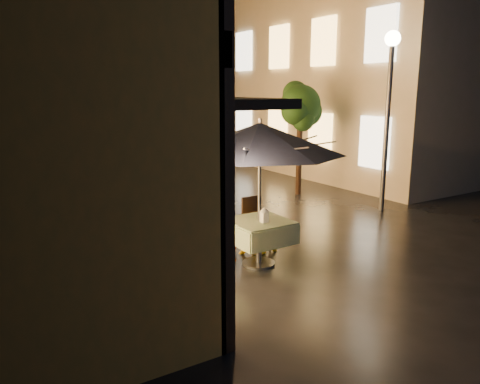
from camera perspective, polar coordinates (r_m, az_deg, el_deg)
ground at (r=8.64m, az=13.59°, el=-7.68°), size 90.00×90.00×0.00m
east_building_near at (r=18.05m, az=16.20°, el=13.52°), size 7.30×9.30×6.80m
east_building_far at (r=27.14m, az=-2.65°, el=13.99°), size 7.30×10.30×7.30m
street_tree at (r=13.10m, az=7.38°, el=10.15°), size 1.43×1.20×3.15m
streetlamp_near at (r=11.70m, az=17.74°, el=11.85°), size 0.36×0.36×4.23m
streetlamp_far at (r=21.52m, az=-7.91°, el=12.32°), size 0.36×0.36×4.23m
cafe_table at (r=7.88m, az=2.33°, el=-4.80°), size 0.99×0.99×0.78m
patio_umbrella at (r=7.56m, az=2.43°, el=6.57°), size 2.76×2.76×2.46m
cafe_chair_left at (r=8.29m, az=-2.85°, el=-4.28°), size 0.42×0.42×0.97m
cafe_chair_right at (r=8.69m, az=1.76°, el=-3.48°), size 0.42×0.42×0.97m
table_lantern at (r=7.67m, az=2.97°, el=-2.71°), size 0.16×0.16×0.25m
person_orange at (r=8.09m, az=-2.10°, el=-3.68°), size 0.76×0.66×1.35m
person_yellow at (r=8.46m, az=2.20°, el=-2.68°), size 1.04×0.80×1.43m
bicycle_0 at (r=10.56m, az=-13.32°, el=-1.33°), size 1.88×1.26×0.94m
bicycle_1 at (r=10.28m, az=-12.94°, el=-1.68°), size 1.61×0.72×0.94m
bicycle_2 at (r=12.14m, az=-15.52°, el=0.07°), size 1.65×0.79×0.83m
bicycle_3 at (r=13.06m, az=-18.00°, el=1.32°), size 1.85×1.17×1.08m
bicycle_4 at (r=14.36m, az=-18.19°, el=1.78°), size 1.60×0.57×0.84m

